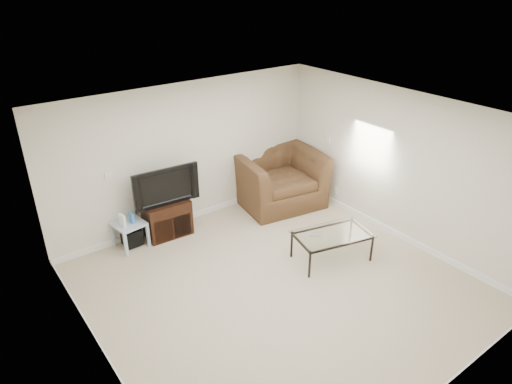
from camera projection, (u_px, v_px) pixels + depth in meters
floor at (278, 286)px, 6.60m from camera, size 5.00×5.00×0.00m
ceiling at (282, 120)px, 5.49m from camera, size 5.00×5.00×0.00m
wall_back at (187, 155)px, 7.83m from camera, size 5.00×0.02×2.50m
wall_left at (93, 280)px, 4.70m from camera, size 0.02×5.00×2.50m
wall_right at (399, 166)px, 7.38m from camera, size 0.02×5.00×2.50m
plate_back at (108, 175)px, 7.07m from camera, size 0.12×0.02×0.12m
plate_right_switch at (328, 139)px, 8.52m from camera, size 0.02×0.09×0.13m
plate_right_outlet at (336, 191)px, 8.73m from camera, size 0.02×0.08×0.12m
tv_stand at (167, 217)px, 7.77m from camera, size 0.78×0.56×0.63m
dvd_player at (166, 208)px, 7.65m from camera, size 0.46×0.34×0.06m
television at (164, 184)px, 7.47m from camera, size 1.05×0.28×0.65m
side_table at (130, 234)px, 7.46m from camera, size 0.51×0.51×0.44m
subwoofer at (132, 237)px, 7.51m from camera, size 0.29×0.29×0.28m
game_console at (122, 220)px, 7.24m from camera, size 0.06×0.15×0.20m
game_case at (132, 217)px, 7.34m from camera, size 0.05×0.13×0.17m
recliner at (278, 170)px, 8.66m from camera, size 1.71×1.26×1.37m
coffee_table at (331, 246)px, 7.12m from camera, size 1.30×0.93×0.46m
remote at (315, 235)px, 6.96m from camera, size 0.18×0.15×0.02m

